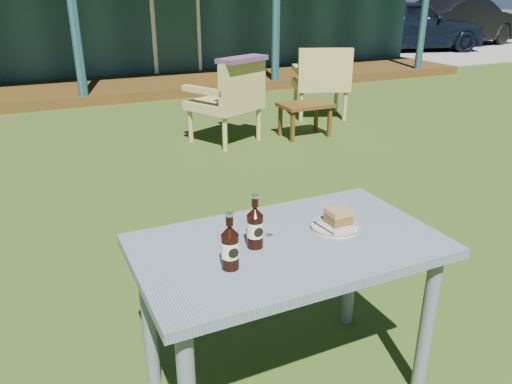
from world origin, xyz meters
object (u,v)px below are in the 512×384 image
car_near (408,25)px  armchair_right (322,79)px  car_far (461,22)px  cola_bottle_near (255,227)px  side_table (305,108)px  cola_bottle_far (230,247)px  plate (335,226)px  cake_slice (338,216)px  armchair_left (230,97)px  cafe_table (288,264)px

car_near → armchair_right: 8.77m
car_far → cola_bottle_near: (-11.99, -10.51, 0.09)m
car_near → side_table: (-7.22, -6.57, -0.38)m
armchair_right → cola_bottle_far: bearing=-125.8°
plate → cake_slice: 0.04m
plate → cola_bottle_near: size_ratio=0.95×
car_far → cola_bottle_near: size_ratio=20.31×
cola_bottle_far → plate: bearing=12.3°
car_near → car_far: same height
cola_bottle_near → armchair_left: bearing=69.0°
cake_slice → armchair_right: (2.58, 4.19, -0.23)m
car_far → cake_slice: 15.64m
cola_bottle_far → armchair_right: armchair_right is taller
car_far → plate: (-11.62, -10.50, 0.01)m
car_near → cola_bottle_near: (-9.51, -10.05, 0.09)m
cola_bottle_far → cola_bottle_near: bearing=36.0°
car_far → cola_bottle_far: bearing=122.2°
plate → cake_slice: size_ratio=2.22×
armchair_right → cake_slice: bearing=-121.6°
car_near → car_far: (2.48, 0.46, 0.00)m
armchair_left → car_near: bearing=38.4°
car_far → plate: bearing=123.1°
cola_bottle_near → cola_bottle_far: size_ratio=1.00×
cafe_table → cola_bottle_far: size_ratio=5.59×
car_near → cake_slice: car_near is taller
plate → armchair_left: 3.76m
side_table → car_near: bearing=42.3°
cola_bottle_near → cafe_table: bearing=-7.5°
cafe_table → armchair_left: (1.26, 3.64, -0.10)m
armchair_right → plate: bearing=-121.7°
cola_bottle_far → armchair_right: size_ratio=0.23×
car_far → cake_slice: bearing=123.2°
cola_bottle_near → cola_bottle_far: 0.18m
car_near → side_table: bearing=147.1°
cake_slice → armchair_left: 3.75m
cake_slice → armchair_left: bearing=74.5°
car_near → armchair_right: size_ratio=4.46×
side_table → armchair_left: bearing=171.0°
cola_bottle_far → armchair_left: (1.54, 3.73, -0.28)m
cafe_table → car_near: bearing=47.0°
side_table → cola_bottle_far: bearing=-124.2°
car_near → cola_bottle_far: (-9.66, -10.15, 0.09)m
car_far → cafe_table: size_ratio=3.64×
plate → cola_bottle_far: cola_bottle_far is taller
armchair_left → cake_slice: bearing=-105.5°
cake_slice → side_table: bearing=61.3°
cake_slice → armchair_right: size_ratio=0.10×
car_far → cafe_table: (-11.86, -10.52, -0.10)m
cola_bottle_near → armchair_right: size_ratio=0.23×
car_near → car_far: 2.53m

